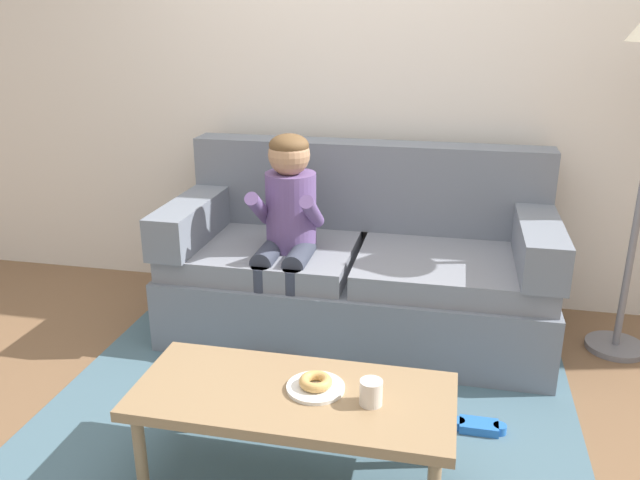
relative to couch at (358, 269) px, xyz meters
The scene contains 10 objects.
ground 0.93m from the couch, 95.61° to the right, with size 10.00×10.00×0.00m, color brown.
wall_back 1.18m from the couch, 98.70° to the left, with size 8.00×0.10×2.80m, color silver.
area_rug 1.16m from the couch, 94.34° to the right, with size 2.30×2.06×0.01m, color #476675.
couch is the anchor object (origin of this frame).
coffee_table 1.28m from the couch, 91.61° to the right, with size 1.15×0.50×0.39m.
person_child 0.51m from the couch, 147.87° to the right, with size 0.34×0.58×1.10m.
plate 1.25m from the couch, 88.17° to the right, with size 0.21×0.21×0.01m, color white.
donut 1.25m from the couch, 88.17° to the right, with size 0.12×0.12×0.04m, color tan.
mug 1.32m from the couch, 79.30° to the right, with size 0.08×0.08×0.09m, color silver.
toy_controller 1.11m from the couch, 52.30° to the right, with size 0.23×0.09×0.05m.
Camera 1 is at (0.56, -2.33, 1.66)m, focal length 35.89 mm.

